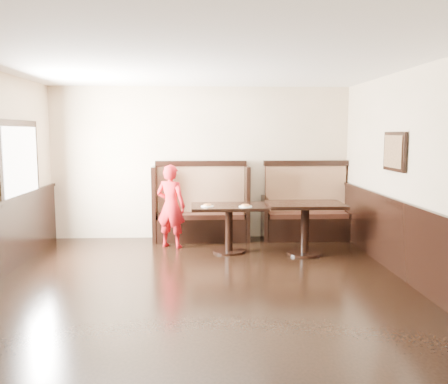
{
  "coord_description": "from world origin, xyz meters",
  "views": [
    {
      "loc": [
        0.01,
        -5.31,
        1.96
      ],
      "look_at": [
        0.37,
        2.35,
        1.0
      ],
      "focal_mm": 38.0,
      "sensor_mm": 36.0,
      "label": 1
    }
  ],
  "objects": [
    {
      "name": "table_main",
      "position": [
        0.45,
        2.34,
        0.6
      ],
      "size": [
        1.24,
        0.79,
        0.78
      ],
      "rotation": [
        0.0,
        0.0,
        0.02
      ],
      "color": "black",
      "rests_on": "ground"
    },
    {
      "name": "room_shell",
      "position": [
        -0.3,
        0.28,
        0.67
      ],
      "size": [
        7.0,
        7.0,
        7.0
      ],
      "color": "beige",
      "rests_on": "ground"
    },
    {
      "name": "pizza_plate_left",
      "position": [
        0.1,
        2.22,
        0.8
      ],
      "size": [
        0.21,
        0.21,
        0.04
      ],
      "color": "white",
      "rests_on": "table_main"
    },
    {
      "name": "pizza_plate_right",
      "position": [
        0.71,
        2.16,
        0.8
      ],
      "size": [
        0.21,
        0.21,
        0.04
      ],
      "color": "white",
      "rests_on": "table_main"
    },
    {
      "name": "table_neighbor",
      "position": [
        1.67,
        2.14,
        0.63
      ],
      "size": [
        1.22,
        0.81,
        0.84
      ],
      "rotation": [
        0.0,
        0.0,
        -0.01
      ],
      "color": "black",
      "rests_on": "ground"
    },
    {
      "name": "booth_main",
      "position": [
        0.0,
        3.3,
        0.53
      ],
      "size": [
        1.75,
        0.72,
        1.45
      ],
      "color": "black",
      "rests_on": "ground"
    },
    {
      "name": "booth_neighbor",
      "position": [
        1.95,
        3.29,
        0.48
      ],
      "size": [
        1.65,
        0.72,
        1.45
      ],
      "color": "black",
      "rests_on": "ground"
    },
    {
      "name": "child",
      "position": [
        -0.52,
        2.72,
        0.71
      ],
      "size": [
        0.61,
        0.52,
        1.43
      ],
      "primitive_type": "imported",
      "rotation": [
        0.0,
        0.0,
        2.75
      ],
      "color": "red",
      "rests_on": "ground"
    },
    {
      "name": "ground",
      "position": [
        0.0,
        0.0,
        0.0
      ],
      "size": [
        7.0,
        7.0,
        0.0
      ],
      "primitive_type": "plane",
      "color": "black",
      "rests_on": "ground"
    }
  ]
}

